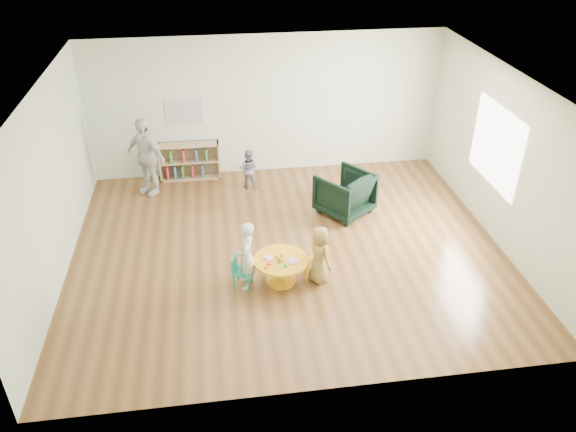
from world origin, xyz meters
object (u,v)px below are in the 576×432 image
object	(u,v)px
bookshelf	(189,161)
armchair	(345,193)
toddler	(248,169)
activity_table	(281,266)
kid_chair_left	(240,270)
child_left	(246,256)
kid_chair_right	(315,262)
adult_caretaker	(146,156)
child_right	(320,255)

from	to	relation	value
bookshelf	armchair	bearing A→B (deg)	-33.05
toddler	activity_table	bearing A→B (deg)	111.67
kid_chair_left	bookshelf	distance (m)	3.79
child_left	kid_chair_right	bearing A→B (deg)	104.31
bookshelf	toddler	xyz separation A→B (m)	(1.16, -0.59, 0.03)
adult_caretaker	toddler	bearing A→B (deg)	37.36
toddler	adult_caretaker	world-z (taller)	adult_caretaker
bookshelf	armchair	size ratio (longest dim) A/B	1.38
child_right	bookshelf	bearing A→B (deg)	6.43
kid_chair_left	adult_caretaker	size ratio (longest dim) A/B	0.34
child_left	child_right	world-z (taller)	child_left
toddler	kid_chair_left	bearing A→B (deg)	100.49
bookshelf	adult_caretaker	bearing A→B (deg)	-145.01
activity_table	bookshelf	size ratio (longest dim) A/B	0.68
kid_chair_right	adult_caretaker	size ratio (longest dim) A/B	0.34
kid_chair_right	bookshelf	xyz separation A→B (m)	(-1.92, 3.65, 0.09)
kid_chair_left	adult_caretaker	world-z (taller)	adult_caretaker
kid_chair_right	adult_caretaker	xyz separation A→B (m)	(-2.69, 3.11, 0.49)
bookshelf	toddler	bearing A→B (deg)	-27.02
activity_table	kid_chair_left	world-z (taller)	kid_chair_left
toddler	adult_caretaker	size ratio (longest dim) A/B	0.52
bookshelf	child_right	bearing A→B (deg)	-62.30
activity_table	adult_caretaker	bearing A→B (deg)	124.28
child_right	adult_caretaker	size ratio (longest dim) A/B	0.61
kid_chair_left	armchair	xyz separation A→B (m)	(2.01, 1.89, 0.11)
activity_table	kid_chair_left	size ratio (longest dim) A/B	1.57
bookshelf	kid_chair_left	bearing A→B (deg)	-78.09
bookshelf	child_left	size ratio (longest dim) A/B	1.11
kid_chair_left	adult_caretaker	distance (m)	3.56
kid_chair_right	kid_chair_left	bearing A→B (deg)	98.99
kid_chair_left	bookshelf	world-z (taller)	bookshelf
activity_table	toddler	bearing A→B (deg)	94.31
bookshelf	child_right	xyz separation A→B (m)	(1.97, -3.74, 0.10)
bookshelf	adult_caretaker	xyz separation A→B (m)	(-0.76, -0.54, 0.40)
armchair	child_left	world-z (taller)	child_left
adult_caretaker	armchair	bearing A→B (deg)	19.17
kid_chair_right	child_left	size ratio (longest dim) A/B	0.47
adult_caretaker	kid_chair_right	bearing A→B (deg)	-10.20
kid_chair_right	armchair	size ratio (longest dim) A/B	0.59
activity_table	adult_caretaker	distance (m)	3.86
adult_caretaker	bookshelf	bearing A→B (deg)	73.98
child_left	child_right	bearing A→B (deg)	99.21
activity_table	child_right	distance (m)	0.60
bookshelf	adult_caretaker	distance (m)	1.01
armchair	toddler	distance (m)	2.05
armchair	adult_caretaker	size ratio (longest dim) A/B	0.57
kid_chair_left	armchair	world-z (taller)	armchair
child_right	toddler	distance (m)	3.26
kid_chair_right	child_right	world-z (taller)	child_right
kid_chair_left	child_right	size ratio (longest dim) A/B	0.56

